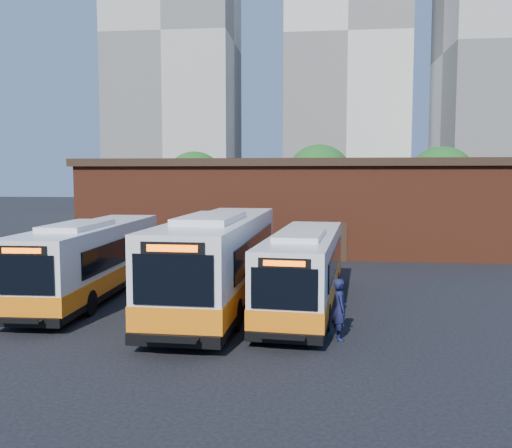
# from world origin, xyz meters

# --- Properties ---
(ground) EXTENTS (220.00, 220.00, 0.00)m
(ground) POSITION_xyz_m (0.00, 0.00, 0.00)
(ground) COLOR black
(bus_west) EXTENTS (2.84, 12.45, 3.37)m
(bus_west) POSITION_xyz_m (-8.12, 2.95, 1.53)
(bus_west) COLOR white
(bus_west) RESTS_ON ground
(bus_midwest) EXTENTS (3.34, 14.11, 3.82)m
(bus_midwest) POSITION_xyz_m (-2.28, 2.11, 1.73)
(bus_midwest) COLOR white
(bus_midwest) RESTS_ON ground
(bus_mideast) EXTENTS (3.44, 11.88, 3.20)m
(bus_mideast) POSITION_xyz_m (1.19, 1.87, 1.45)
(bus_mideast) COLOR white
(bus_mideast) RESTS_ON ground
(transit_worker) EXTENTS (0.60, 0.80, 2.00)m
(transit_worker) POSITION_xyz_m (2.41, -2.34, 1.00)
(transit_worker) COLOR #131637
(transit_worker) RESTS_ON ground
(depot_building) EXTENTS (28.60, 12.60, 6.40)m
(depot_building) POSITION_xyz_m (0.00, 20.00, 3.26)
(depot_building) COLOR maroon
(depot_building) RESTS_ON ground
(tree_west) EXTENTS (6.00, 6.00, 7.65)m
(tree_west) POSITION_xyz_m (-10.00, 32.00, 4.64)
(tree_west) COLOR #382314
(tree_west) RESTS_ON ground
(tree_mid) EXTENTS (6.56, 6.56, 8.36)m
(tree_mid) POSITION_xyz_m (2.00, 34.00, 5.08)
(tree_mid) COLOR #382314
(tree_mid) RESTS_ON ground
(tree_east) EXTENTS (6.24, 6.24, 7.96)m
(tree_east) POSITION_xyz_m (13.00, 31.00, 4.83)
(tree_east) COLOR #382314
(tree_east) RESTS_ON ground
(tower_left) EXTENTS (20.00, 18.00, 56.20)m
(tower_left) POSITION_xyz_m (-22.00, 72.00, 27.84)
(tower_left) COLOR #B6B1A7
(tower_left) RESTS_ON ground
(tower_center) EXTENTS (22.00, 20.00, 61.20)m
(tower_center) POSITION_xyz_m (7.00, 86.00, 30.34)
(tower_center) COLOR silver
(tower_center) RESTS_ON ground
(tower_right) EXTENTS (18.00, 18.00, 49.20)m
(tower_right) POSITION_xyz_m (30.00, 68.00, 24.34)
(tower_right) COLOR #B6B1A7
(tower_right) RESTS_ON ground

